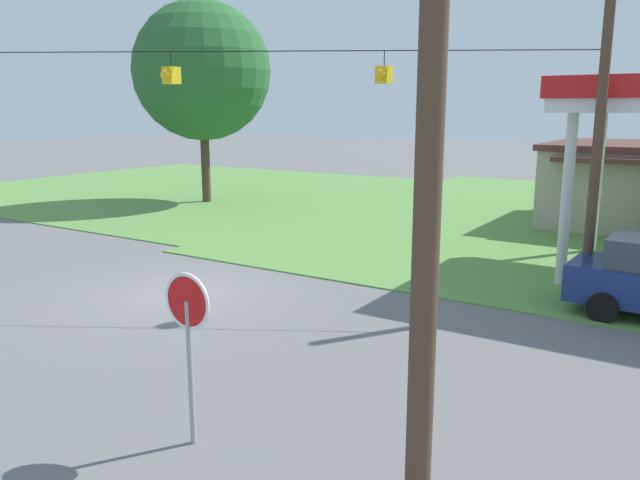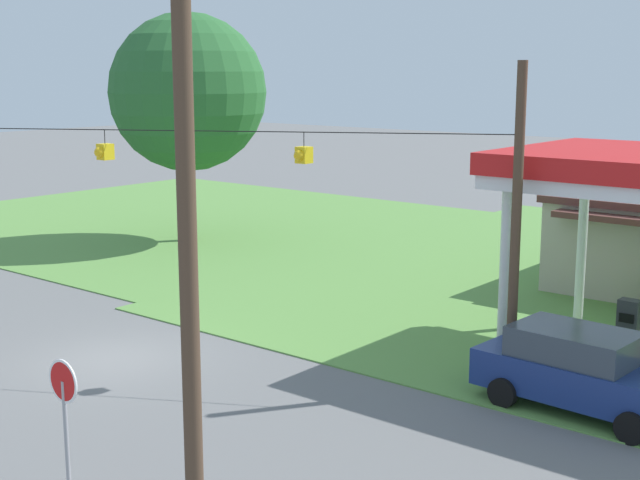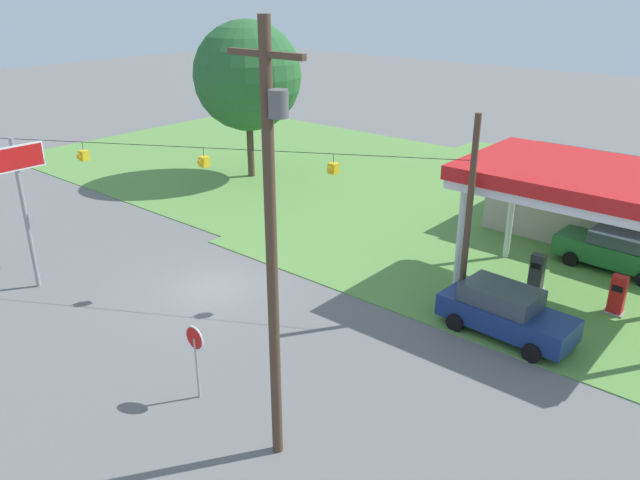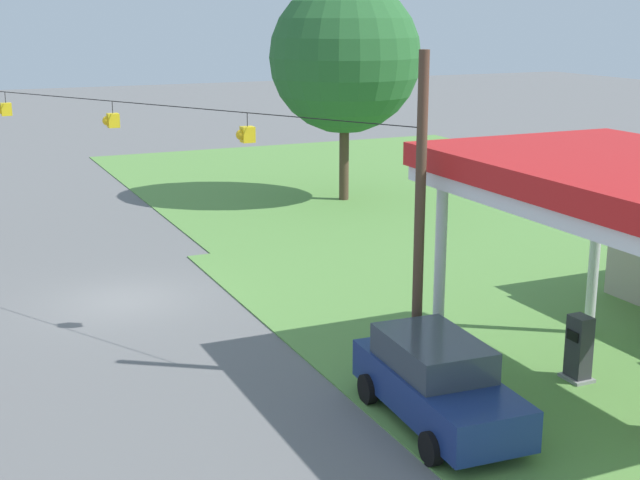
# 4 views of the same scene
# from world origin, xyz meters

# --- Properties ---
(ground_plane) EXTENTS (160.00, 160.00, 0.00)m
(ground_plane) POSITION_xyz_m (0.00, 0.00, 0.00)
(ground_plane) COLOR slate
(grass_verge_opposite_corner) EXTENTS (24.00, 24.00, 0.04)m
(grass_verge_opposite_corner) POSITION_xyz_m (-16.00, 16.00, 0.02)
(grass_verge_opposite_corner) COLOR #5B8E42
(grass_verge_opposite_corner) RESTS_ON ground
(fuel_pump_near) EXTENTS (0.71, 0.56, 1.62)m
(fuel_pump_near) POSITION_xyz_m (10.41, 8.48, 0.77)
(fuel_pump_near) COLOR gray
(fuel_pump_near) RESTS_ON ground
(car_at_pumps_front) EXTENTS (4.89, 2.31, 1.85)m
(car_at_pumps_front) POSITION_xyz_m (10.94, 4.27, 0.95)
(car_at_pumps_front) COLOR navy
(car_at_pumps_front) RESTS_ON ground
(stop_sign_roadside) EXTENTS (0.80, 0.08, 2.50)m
(stop_sign_roadside) POSITION_xyz_m (5.42, -5.24, 1.81)
(stop_sign_roadside) COLOR #99999E
(stop_sign_roadside) RESTS_ON ground
(utility_pole_main) EXTENTS (2.20, 0.44, 11.25)m
(utility_pole_main) POSITION_xyz_m (8.94, -5.38, 6.25)
(utility_pole_main) COLOR #4C3828
(utility_pole_main) RESTS_ON ground
(signal_span_gantry) EXTENTS (17.91, 10.24, 7.69)m
(signal_span_gantry) POSITION_xyz_m (-0.00, -0.01, 4.15)
(signal_span_gantry) COLOR #4C3828
(signal_span_gantry) RESTS_ON ground
(tree_west_verge) EXTENTS (6.78, 6.78, 9.90)m
(tree_west_verge) POSITION_xyz_m (-10.62, 12.51, 6.50)
(tree_west_verge) COLOR #4C3828
(tree_west_verge) RESTS_ON ground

